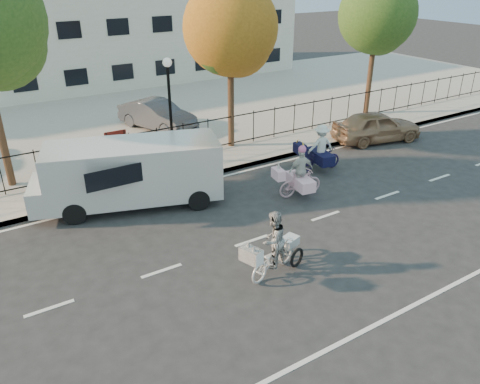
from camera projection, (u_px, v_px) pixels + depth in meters
ground at (252, 241)px, 14.44m from camera, size 120.00×120.00×0.00m
road_markings at (252, 241)px, 14.43m from camera, size 60.00×9.52×0.01m
curb at (181, 181)px, 18.26m from camera, size 60.00×0.10×0.15m
sidewalk at (170, 172)px, 19.06m from camera, size 60.00×2.20×0.15m
parking_lot at (103, 118)px, 25.86m from camera, size 60.00×15.60×0.15m
iron_fence at (158, 145)px, 19.54m from camera, size 58.00×0.06×1.50m
building at (54, 41)px, 32.22m from camera, size 34.00×10.00×6.00m
lamppost at (169, 93)px, 18.51m from camera, size 0.36×0.36×4.33m
street_sign at (116, 144)px, 18.13m from camera, size 0.85×0.06×1.80m
zebra_trike at (273, 250)px, 12.64m from camera, size 2.19×1.35×1.88m
unicorn_bike at (300, 178)px, 16.97m from camera, size 1.98×1.40×1.96m
bull_bike at (320, 152)px, 19.12m from camera, size 2.13×1.48×1.94m
white_van at (131, 172)px, 16.10m from camera, size 6.86×3.85×2.26m
gold_sedan at (377, 126)px, 22.35m from camera, size 4.57×2.65×1.46m
pedestrian at (49, 172)px, 16.75m from camera, size 0.70×0.55×1.68m
lot_car_c at (157, 115)px, 23.60m from camera, size 2.99×4.61×1.43m
tree_mid at (233, 32)px, 19.62m from camera, size 4.00×4.00×7.33m
tree_east at (378, 18)px, 24.40m from camera, size 4.05×4.05×7.42m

